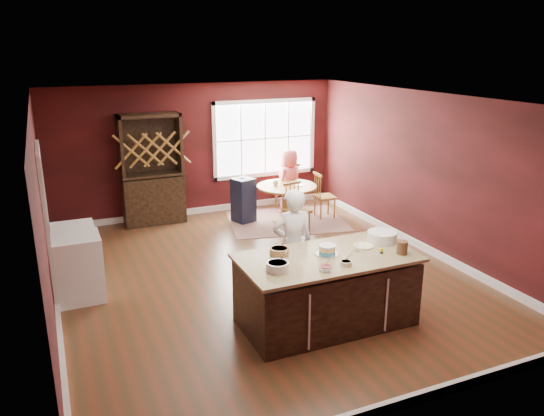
{
  "coord_description": "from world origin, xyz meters",
  "views": [
    {
      "loc": [
        -2.87,
        -7.01,
        3.42
      ],
      "look_at": [
        0.19,
        0.06,
        1.05
      ],
      "focal_mm": 35.0,
      "sensor_mm": 36.0,
      "label": 1
    }
  ],
  "objects_px": {
    "layer_cake": "(327,250)",
    "hutch": "(152,170)",
    "kitchen_island": "(326,291)",
    "chair_east": "(325,195)",
    "seated_woman": "(289,182)",
    "high_chair": "(243,199)",
    "toddler": "(245,182)",
    "dryer": "(75,254)",
    "dining_table": "(287,196)",
    "chair_south": "(298,208)",
    "chair_north": "(287,186)",
    "baker": "(293,245)",
    "washer": "(79,268)"
  },
  "relations": [
    {
      "from": "kitchen_island",
      "to": "chair_north",
      "type": "height_order",
      "value": "chair_north"
    },
    {
      "from": "dining_table",
      "to": "chair_south",
      "type": "distance_m",
      "value": 0.73
    },
    {
      "from": "chair_east",
      "to": "kitchen_island",
      "type": "bearing_deg",
      "value": 155.84
    },
    {
      "from": "dining_table",
      "to": "baker",
      "type": "bearing_deg",
      "value": -113.62
    },
    {
      "from": "washer",
      "to": "dryer",
      "type": "height_order",
      "value": "washer"
    },
    {
      "from": "chair_north",
      "to": "layer_cake",
      "type": "bearing_deg",
      "value": 54.39
    },
    {
      "from": "hutch",
      "to": "seated_woman",
      "type": "bearing_deg",
      "value": -10.01
    },
    {
      "from": "kitchen_island",
      "to": "baker",
      "type": "distance_m",
      "value": 0.89
    },
    {
      "from": "baker",
      "to": "dining_table",
      "type": "bearing_deg",
      "value": -104.97
    },
    {
      "from": "dining_table",
      "to": "chair_east",
      "type": "xyz_separation_m",
      "value": [
        0.84,
        -0.06,
        -0.06
      ]
    },
    {
      "from": "seated_woman",
      "to": "high_chair",
      "type": "distance_m",
      "value": 1.12
    },
    {
      "from": "dining_table",
      "to": "chair_south",
      "type": "height_order",
      "value": "chair_south"
    },
    {
      "from": "baker",
      "to": "layer_cake",
      "type": "relative_size",
      "value": 5.37
    },
    {
      "from": "layer_cake",
      "to": "chair_north",
      "type": "bearing_deg",
      "value": 70.87
    },
    {
      "from": "dining_table",
      "to": "layer_cake",
      "type": "relative_size",
      "value": 4.06
    },
    {
      "from": "hutch",
      "to": "layer_cake",
      "type": "bearing_deg",
      "value": -75.98
    },
    {
      "from": "high_chair",
      "to": "chair_east",
      "type": "bearing_deg",
      "value": -32.65
    },
    {
      "from": "chair_east",
      "to": "seated_woman",
      "type": "distance_m",
      "value": 0.81
    },
    {
      "from": "layer_cake",
      "to": "washer",
      "type": "distance_m",
      "value": 3.47
    },
    {
      "from": "chair_east",
      "to": "hutch",
      "type": "bearing_deg",
      "value": 76.96
    },
    {
      "from": "layer_cake",
      "to": "high_chair",
      "type": "xyz_separation_m",
      "value": [
        0.45,
        4.22,
        -0.51
      ]
    },
    {
      "from": "high_chair",
      "to": "dryer",
      "type": "bearing_deg",
      "value": -172.04
    },
    {
      "from": "chair_east",
      "to": "high_chair",
      "type": "xyz_separation_m",
      "value": [
        -1.64,
        0.41,
        -0.01
      ]
    },
    {
      "from": "chair_south",
      "to": "washer",
      "type": "xyz_separation_m",
      "value": [
        -3.99,
        -1.23,
        -0.03
      ]
    },
    {
      "from": "kitchen_island",
      "to": "chair_east",
      "type": "bearing_deg",
      "value": 61.31
    },
    {
      "from": "kitchen_island",
      "to": "chair_east",
      "type": "relative_size",
      "value": 2.31
    },
    {
      "from": "layer_cake",
      "to": "hutch",
      "type": "distance_m",
      "value": 5.01
    },
    {
      "from": "chair_south",
      "to": "washer",
      "type": "height_order",
      "value": "chair_south"
    },
    {
      "from": "toddler",
      "to": "dryer",
      "type": "xyz_separation_m",
      "value": [
        -3.35,
        -1.67,
        -0.37
      ]
    },
    {
      "from": "layer_cake",
      "to": "high_chair",
      "type": "relative_size",
      "value": 0.32
    },
    {
      "from": "seated_woman",
      "to": "high_chair",
      "type": "xyz_separation_m",
      "value": [
        -1.09,
        -0.15,
        -0.22
      ]
    },
    {
      "from": "layer_cake",
      "to": "washer",
      "type": "relative_size",
      "value": 0.32
    },
    {
      "from": "seated_woman",
      "to": "washer",
      "type": "bearing_deg",
      "value": -0.8
    },
    {
      "from": "chair_south",
      "to": "chair_north",
      "type": "bearing_deg",
      "value": 59.54
    },
    {
      "from": "hutch",
      "to": "dryer",
      "type": "height_order",
      "value": "hutch"
    },
    {
      "from": "layer_cake",
      "to": "chair_north",
      "type": "xyz_separation_m",
      "value": [
        1.62,
        4.67,
        -0.47
      ]
    },
    {
      "from": "seated_woman",
      "to": "washer",
      "type": "relative_size",
      "value": 1.48
    },
    {
      "from": "kitchen_island",
      "to": "high_chair",
      "type": "relative_size",
      "value": 2.37
    },
    {
      "from": "layer_cake",
      "to": "dryer",
      "type": "relative_size",
      "value": 0.34
    },
    {
      "from": "layer_cake",
      "to": "washer",
      "type": "xyz_separation_m",
      "value": [
        -2.85,
        1.91,
        -0.52
      ]
    },
    {
      "from": "chair_south",
      "to": "chair_east",
      "type": "bearing_deg",
      "value": 21.98
    },
    {
      "from": "kitchen_island",
      "to": "high_chair",
      "type": "distance_m",
      "value": 4.29
    },
    {
      "from": "baker",
      "to": "hutch",
      "type": "bearing_deg",
      "value": -66.35
    },
    {
      "from": "kitchen_island",
      "to": "toddler",
      "type": "distance_m",
      "value": 4.32
    },
    {
      "from": "baker",
      "to": "washer",
      "type": "relative_size",
      "value": 1.72
    },
    {
      "from": "layer_cake",
      "to": "toddler",
      "type": "bearing_deg",
      "value": 83.26
    },
    {
      "from": "chair_north",
      "to": "dining_table",
      "type": "bearing_deg",
      "value": 48.65
    },
    {
      "from": "high_chair",
      "to": "dryer",
      "type": "height_order",
      "value": "high_chair"
    },
    {
      "from": "hutch",
      "to": "washer",
      "type": "bearing_deg",
      "value": -119.09
    },
    {
      "from": "dining_table",
      "to": "high_chair",
      "type": "relative_size",
      "value": 1.29
    }
  ]
}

